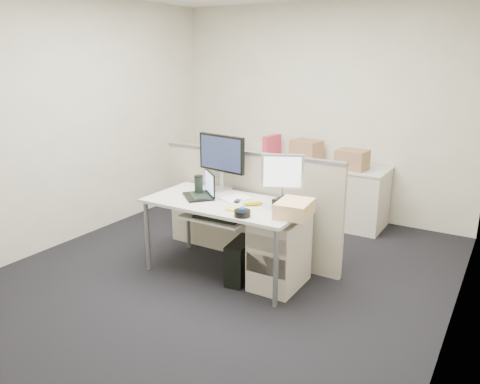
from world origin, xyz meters
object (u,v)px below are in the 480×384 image
Objects in this scene: monitor_main at (222,163)px; laptop at (198,185)px; desk_phone at (287,206)px; desk at (226,208)px.

monitor_main reaches higher than laptop.
laptop is 0.91m from desk_phone.
desk is 4.61× the size of laptop.
laptop is at bearing -159.86° from desk_phone.
desk is 2.66× the size of monitor_main.
monitor_main is (-0.25, 0.32, 0.35)m from desk.
laptop reaches higher than desk_phone.
desk_phone is at bearing 47.35° from laptop.
laptop reaches higher than desk.
laptop is (-0.05, -0.34, -0.16)m from monitor_main.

